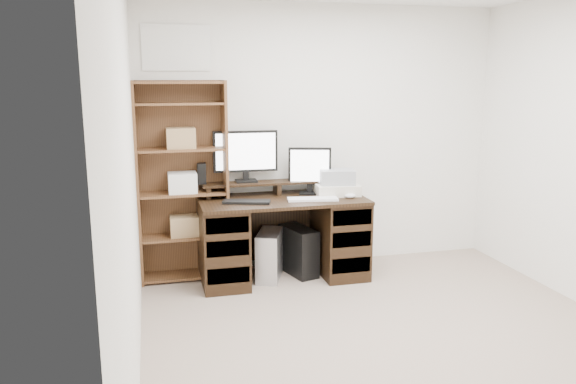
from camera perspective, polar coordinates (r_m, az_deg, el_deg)
name	(u,v)px	position (r m, az deg, el deg)	size (l,w,h in m)	color
room	(416,171)	(3.62, 12.84, 2.14)	(3.54, 4.04, 2.54)	tan
desk	(282,236)	(5.17, -0.57, -4.54)	(1.50, 0.70, 0.75)	black
riser_shelf	(277,184)	(5.26, -1.11, 0.83)	(1.40, 0.22, 0.12)	black
monitor_wide	(246,153)	(5.21, -4.33, 3.94)	(0.60, 0.16, 0.47)	black
monitor_small	(310,169)	(5.24, 2.22, 2.38)	(0.39, 0.19, 0.43)	black
speaker	(202,173)	(5.17, -8.78, 1.87)	(0.08, 0.08, 0.19)	black
keyboard_black	(246,202)	(4.89, -4.24, -1.00)	(0.41, 0.14, 0.02)	black
keyboard_white	(313,199)	(5.00, 2.52, -0.73)	(0.45, 0.14, 0.02)	white
mouse	(350,196)	(5.11, 6.35, -0.39)	(0.10, 0.07, 0.04)	silver
printer	(337,189)	(5.25, 4.98, 0.27)	(0.40, 0.30, 0.10)	beige
basket	(337,177)	(5.22, 5.00, 1.54)	(0.32, 0.23, 0.14)	#969AA0
tower_silver	(270,255)	(5.19, -1.89, -6.41)	(0.20, 0.44, 0.44)	#B0B2B7
tower_black	(298,251)	(5.31, 1.07, -5.99)	(0.31, 0.48, 0.45)	black
bookshelf	(182,180)	(5.13, -10.70, 1.20)	(0.80, 0.30, 1.80)	brown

